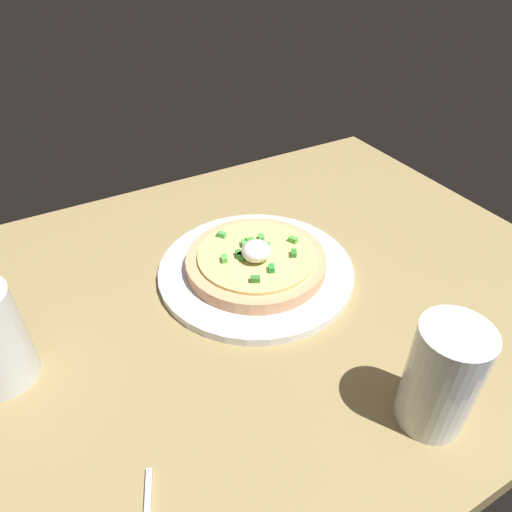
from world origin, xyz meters
TOP-DOWN VIEW (x-y plane):
  - dining_table at (0.00, 0.00)cm, footprint 94.69×71.65cm
  - plate at (-2.49, -3.07)cm, footprint 28.66×28.66cm
  - pizza at (-2.46, -3.01)cm, footprint 20.41×20.41cm
  - cup_far at (-6.87, 26.76)cm, footprint 7.17×7.17cm

SIDE VIEW (x-z plane):
  - dining_table at x=0.00cm, z-range 0.00..3.48cm
  - plate at x=-2.49cm, z-range 3.48..4.71cm
  - pizza at x=-2.46cm, z-range 3.39..8.66cm
  - cup_far at x=-6.87cm, z-range 2.79..15.74cm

